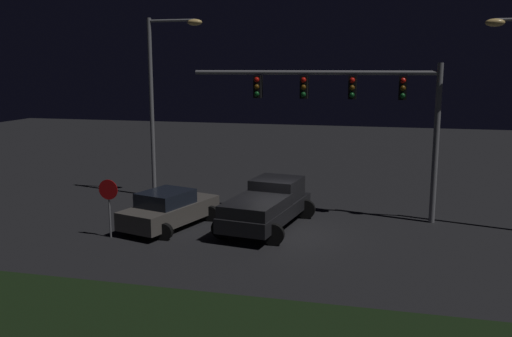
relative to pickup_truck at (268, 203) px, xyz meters
The scene contains 6 objects.
ground_plane 1.34m from the pickup_truck, 45.44° to the right, with size 80.00×80.00×0.00m, color black.
pickup_truck is the anchor object (origin of this frame).
car_sedan 3.97m from the pickup_truck, 165.50° to the right, with size 3.24×4.73×1.51m.
traffic_signal_gantry 5.54m from the pickup_truck, 36.23° to the left, with size 10.32×0.56×6.50m.
street_lamp_left 8.49m from the pickup_truck, 147.62° to the left, with size 2.74×0.44×8.61m.
stop_sign 6.17m from the pickup_truck, 152.64° to the right, with size 0.76×0.08×2.23m.
Camera 1 is at (4.10, -20.42, 6.36)m, focal length 39.03 mm.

